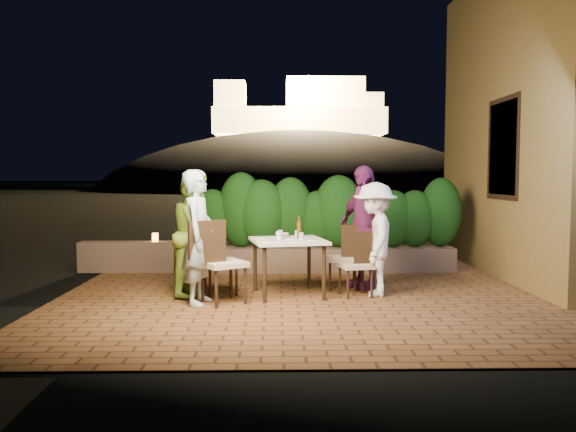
{
  "coord_description": "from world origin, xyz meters",
  "views": [
    {
      "loc": [
        -0.64,
        -6.97,
        1.57
      ],
      "look_at": [
        -0.49,
        0.47,
        1.05
      ],
      "focal_mm": 35.0,
      "sensor_mm": 36.0,
      "label": 1
    }
  ],
  "objects_px": {
    "diner_green": "(196,234)",
    "diner_purple": "(364,227)",
    "beer_bottle": "(299,227)",
    "parapet_lamp": "(155,237)",
    "chair_left_back": "(220,260)",
    "chair_right_back": "(342,257)",
    "diner_white": "(375,239)",
    "dining_table": "(288,267)",
    "bowl": "(282,235)",
    "chair_right_front": "(356,264)",
    "diner_blue": "(199,237)",
    "chair_left_front": "(224,262)"
  },
  "relations": [
    {
      "from": "diner_white",
      "to": "diner_purple",
      "type": "relative_size",
      "value": 0.87
    },
    {
      "from": "chair_right_front",
      "to": "chair_right_back",
      "type": "xyz_separation_m",
      "value": [
        -0.12,
        0.46,
        0.03
      ]
    },
    {
      "from": "dining_table",
      "to": "beer_bottle",
      "type": "relative_size",
      "value": 3.11
    },
    {
      "from": "dining_table",
      "to": "diner_white",
      "type": "bearing_deg",
      "value": -1.15
    },
    {
      "from": "bowl",
      "to": "chair_right_front",
      "type": "distance_m",
      "value": 1.1
    },
    {
      "from": "chair_right_back",
      "to": "diner_purple",
      "type": "bearing_deg",
      "value": -157.61
    },
    {
      "from": "chair_right_front",
      "to": "parapet_lamp",
      "type": "bearing_deg",
      "value": -45.12
    },
    {
      "from": "chair_right_back",
      "to": "chair_left_back",
      "type": "bearing_deg",
      "value": 16.18
    },
    {
      "from": "bowl",
      "to": "chair_left_front",
      "type": "relative_size",
      "value": 0.19
    },
    {
      "from": "diner_white",
      "to": "diner_purple",
      "type": "xyz_separation_m",
      "value": [
        -0.07,
        0.52,
        0.12
      ]
    },
    {
      "from": "beer_bottle",
      "to": "parapet_lamp",
      "type": "relative_size",
      "value": 2.13
    },
    {
      "from": "dining_table",
      "to": "chair_right_back",
      "type": "bearing_deg",
      "value": 27.79
    },
    {
      "from": "parapet_lamp",
      "to": "diner_white",
      "type": "bearing_deg",
      "value": -30.51
    },
    {
      "from": "chair_left_back",
      "to": "diner_white",
      "type": "relative_size",
      "value": 0.62
    },
    {
      "from": "chair_right_back",
      "to": "diner_white",
      "type": "height_order",
      "value": "diner_white"
    },
    {
      "from": "diner_purple",
      "to": "parapet_lamp",
      "type": "distance_m",
      "value": 3.55
    },
    {
      "from": "dining_table",
      "to": "diner_blue",
      "type": "bearing_deg",
      "value": -157.1
    },
    {
      "from": "chair_right_front",
      "to": "chair_left_front",
      "type": "bearing_deg",
      "value": 0.34
    },
    {
      "from": "chair_left_back",
      "to": "diner_purple",
      "type": "height_order",
      "value": "diner_purple"
    },
    {
      "from": "diner_green",
      "to": "parapet_lamp",
      "type": "height_order",
      "value": "diner_green"
    },
    {
      "from": "beer_bottle",
      "to": "diner_green",
      "type": "height_order",
      "value": "diner_green"
    },
    {
      "from": "diner_green",
      "to": "chair_left_back",
      "type": "bearing_deg",
      "value": -70.81
    },
    {
      "from": "chair_left_back",
      "to": "diner_green",
      "type": "xyz_separation_m",
      "value": [
        -0.32,
        -0.03,
        0.36
      ]
    },
    {
      "from": "chair_right_front",
      "to": "chair_left_back",
      "type": "bearing_deg",
      "value": -16.73
    },
    {
      "from": "chair_left_back",
      "to": "diner_blue",
      "type": "relative_size",
      "value": 0.56
    },
    {
      "from": "bowl",
      "to": "diner_green",
      "type": "bearing_deg",
      "value": -166.68
    },
    {
      "from": "beer_bottle",
      "to": "chair_right_back",
      "type": "relative_size",
      "value": 0.33
    },
    {
      "from": "chair_left_front",
      "to": "chair_right_front",
      "type": "xyz_separation_m",
      "value": [
        1.7,
        0.37,
        -0.09
      ]
    },
    {
      "from": "chair_left_front",
      "to": "diner_purple",
      "type": "xyz_separation_m",
      "value": [
        1.88,
        0.93,
        0.34
      ]
    },
    {
      "from": "diner_green",
      "to": "diner_purple",
      "type": "height_order",
      "value": "diner_purple"
    },
    {
      "from": "chair_right_front",
      "to": "diner_green",
      "type": "bearing_deg",
      "value": -15.17
    },
    {
      "from": "dining_table",
      "to": "diner_green",
      "type": "height_order",
      "value": "diner_green"
    },
    {
      "from": "diner_purple",
      "to": "bowl",
      "type": "bearing_deg",
      "value": -110.58
    },
    {
      "from": "beer_bottle",
      "to": "diner_white",
      "type": "relative_size",
      "value": 0.2
    },
    {
      "from": "bowl",
      "to": "parapet_lamp",
      "type": "height_order",
      "value": "bowl"
    },
    {
      "from": "chair_left_back",
      "to": "chair_right_back",
      "type": "bearing_deg",
      "value": -7.05
    },
    {
      "from": "diner_blue",
      "to": "chair_right_back",
      "type": "bearing_deg",
      "value": -57.88
    },
    {
      "from": "parapet_lamp",
      "to": "dining_table",
      "type": "bearing_deg",
      "value": -41.69
    },
    {
      "from": "dining_table",
      "to": "bowl",
      "type": "xyz_separation_m",
      "value": [
        -0.08,
        0.33,
        0.4
      ]
    },
    {
      "from": "bowl",
      "to": "chair_left_back",
      "type": "distance_m",
      "value": 0.91
    },
    {
      "from": "diner_blue",
      "to": "diner_purple",
      "type": "relative_size",
      "value": 0.96
    },
    {
      "from": "beer_bottle",
      "to": "diner_green",
      "type": "relative_size",
      "value": 0.18
    },
    {
      "from": "diner_green",
      "to": "diner_purple",
      "type": "xyz_separation_m",
      "value": [
        2.29,
        0.44,
        0.05
      ]
    },
    {
      "from": "diner_white",
      "to": "parapet_lamp",
      "type": "height_order",
      "value": "diner_white"
    },
    {
      "from": "chair_left_back",
      "to": "diner_white",
      "type": "distance_m",
      "value": 2.07
    },
    {
      "from": "diner_blue",
      "to": "diner_white",
      "type": "bearing_deg",
      "value": -71.66
    },
    {
      "from": "diner_white",
      "to": "diner_purple",
      "type": "bearing_deg",
      "value": -163.03
    },
    {
      "from": "chair_left_front",
      "to": "chair_right_front",
      "type": "height_order",
      "value": "chair_left_front"
    },
    {
      "from": "chair_right_front",
      "to": "beer_bottle",
      "type": "bearing_deg",
      "value": -23.53
    },
    {
      "from": "beer_bottle",
      "to": "chair_right_front",
      "type": "height_order",
      "value": "beer_bottle"
    }
  ]
}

